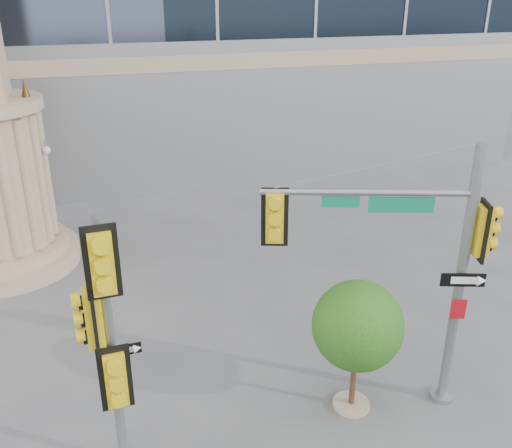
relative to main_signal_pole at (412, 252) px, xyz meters
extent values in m
plane|color=#545456|center=(-2.50, -0.09, -3.42)|extent=(120.00, 120.00, 0.00)
cylinder|color=tan|center=(-8.50, 8.91, -3.17)|extent=(4.40, 4.40, 0.50)
cylinder|color=tan|center=(-8.50, 8.91, -2.77)|extent=(3.80, 3.80, 0.30)
cone|color=#472D14|center=(-7.20, 8.91, 1.93)|extent=(0.24, 0.24, 0.50)
cylinder|color=slate|center=(0.95, -0.31, -3.36)|extent=(0.52, 0.52, 0.11)
cylinder|color=slate|center=(0.95, -0.31, -0.66)|extent=(0.20, 0.20, 5.52)
cylinder|color=slate|center=(-0.89, 0.29, 1.18)|extent=(3.71, 1.31, 0.13)
cube|color=#0E7A53|center=(-0.28, 0.07, 0.95)|extent=(1.15, 0.40, 0.29)
cube|color=yellow|center=(-2.46, 0.80, 0.67)|extent=(0.56, 0.40, 1.15)
cube|color=yellow|center=(1.19, -0.38, 0.44)|extent=(0.40, 0.56, 1.15)
cube|color=black|center=(0.91, -0.43, -0.52)|extent=(0.81, 0.29, 0.28)
cube|color=#A90F17|center=(0.91, -0.43, -1.17)|extent=(0.29, 0.12, 0.42)
cylinder|color=slate|center=(-5.63, -0.20, -0.97)|extent=(0.18, 0.18, 4.89)
cube|color=yellow|center=(-5.62, -0.41, 0.79)|extent=(0.55, 0.30, 1.22)
cube|color=yellow|center=(-5.84, -0.21, -0.29)|extent=(0.30, 0.55, 1.22)
cube|color=yellow|center=(-5.62, -0.41, -1.37)|extent=(0.55, 0.30, 1.22)
cube|color=black|center=(-5.45, -0.30, -0.93)|extent=(0.61, 0.06, 0.20)
cylinder|color=tan|center=(-1.00, 0.00, -3.38)|extent=(0.77, 0.77, 0.09)
cylinder|color=#382314|center=(-1.00, 0.00, -2.65)|extent=(0.12, 0.12, 1.54)
sphere|color=#195313|center=(-1.00, 0.00, -1.46)|extent=(1.79, 1.79, 1.79)
sphere|color=#195313|center=(-0.62, 0.21, -1.71)|extent=(1.11, 1.11, 1.11)
sphere|color=#195313|center=(-1.30, -0.21, -1.67)|extent=(0.94, 0.94, 0.94)
camera|label=1|loc=(-5.55, -8.44, 4.71)|focal=40.00mm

